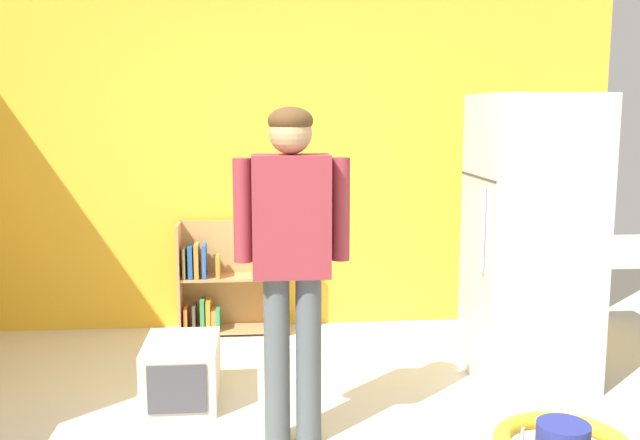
# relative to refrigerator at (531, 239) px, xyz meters

# --- Properties ---
(back_wall) EXTENTS (5.20, 0.06, 2.70)m
(back_wall) POSITION_rel_refrigerator_xyz_m (-1.52, 1.31, 0.46)
(back_wall) COLOR yellow
(back_wall) RESTS_ON ground
(refrigerator) EXTENTS (0.73, 0.68, 1.78)m
(refrigerator) POSITION_rel_refrigerator_xyz_m (0.00, 0.00, 0.00)
(refrigerator) COLOR #B7BABF
(refrigerator) RESTS_ON ground
(bookshelf) EXTENTS (0.80, 0.28, 0.85)m
(bookshelf) POSITION_rel_refrigerator_xyz_m (-1.94, 1.12, -0.52)
(bookshelf) COLOR tan
(bookshelf) RESTS_ON ground
(standing_person) EXTENTS (0.57, 0.22, 1.70)m
(standing_person) POSITION_rel_refrigerator_xyz_m (-1.52, -0.76, 0.14)
(standing_person) COLOR #4A5155
(standing_person) RESTS_ON ground
(pet_carrier) EXTENTS (0.42, 0.55, 0.36)m
(pet_carrier) POSITION_rel_refrigerator_xyz_m (-2.14, -0.19, -0.71)
(pet_carrier) COLOR beige
(pet_carrier) RESTS_ON ground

